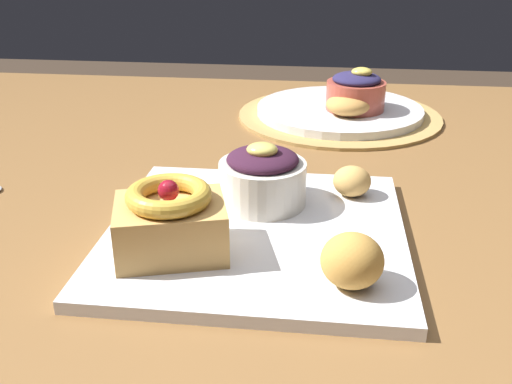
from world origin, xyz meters
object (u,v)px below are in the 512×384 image
back_ramekin (356,91)px  back_pastry (348,105)px  cake_slice (170,221)px  berry_ramekin (259,177)px  front_plate (254,233)px  fritter_front (352,261)px  back_plate (339,110)px  fritter_middle (352,181)px

back_ramekin → back_pastry: size_ratio=1.37×
cake_slice → berry_ramekin: bearing=59.3°
front_plate → back_pastry: back_pastry is taller
fritter_front → back_ramekin: (0.02, 0.48, 0.01)m
back_ramekin → back_pastry: 0.03m
fritter_front → back_plate: size_ratio=0.20×
back_plate → back_ramekin: bearing=-29.5°
front_plate → back_plate: (0.09, 0.41, 0.01)m
fritter_front → cake_slice: bearing=167.5°
cake_slice → back_plate: size_ratio=0.43×
cake_slice → fritter_middle: 0.21m
fritter_middle → back_plate: 0.32m
front_plate → back_plate: 0.42m
back_plate → back_pastry: 0.05m
berry_ramekin → back_ramekin: 0.36m
front_plate → fritter_middle: (0.09, 0.09, 0.02)m
back_plate → fritter_middle: bearing=-88.4°
fritter_front → berry_ramekin: bearing=122.2°
berry_ramekin → back_pastry: bearing=72.5°
cake_slice → back_pastry: bearing=68.8°
back_ramekin → front_plate: bearing=-105.3°
back_plate → berry_ramekin: bearing=-103.8°
berry_ramekin → back_plate: 0.37m
cake_slice → fritter_middle: cake_slice is taller
fritter_front → fritter_middle: 0.17m
fritter_front → fritter_middle: (0.01, 0.17, -0.01)m
front_plate → fritter_middle: bearing=42.1°
back_plate → back_pastry: (0.01, -0.04, 0.02)m
berry_ramekin → back_plate: (0.09, 0.35, -0.03)m
front_plate → back_ramekin: bearing=74.7°
front_plate → fritter_front: size_ratio=5.57×
fritter_middle → fritter_front: bearing=-91.7°
cake_slice → berry_ramekin: 0.13m
back_ramekin → berry_ramekin: bearing=-107.8°
back_plate → back_ramekin: 0.04m
berry_ramekin → back_plate: berry_ramekin is taller
berry_ramekin → back_plate: bearing=76.2°
cake_slice → fritter_middle: size_ratio=2.75×
berry_ramekin → back_ramekin: bearing=72.2°
cake_slice → fritter_front: bearing=-12.5°
front_plate → berry_ramekin: berry_ramekin is taller
front_plate → back_ramekin: size_ratio=3.14×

